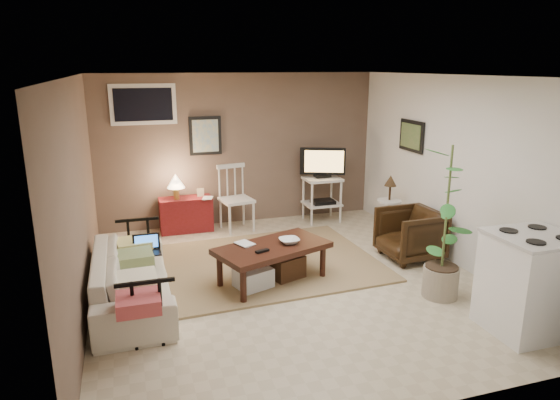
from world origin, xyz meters
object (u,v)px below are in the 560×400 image
object	(u,v)px
tv_stand	(322,183)
side_table	(389,199)
armchair	(410,232)
potted_plant	(446,217)
coffee_table	(272,261)
red_console	(185,211)
sofa	(131,270)
stove	(530,283)
spindle_chair	(236,200)

from	to	relation	value
tv_stand	side_table	bearing A→B (deg)	-58.31
armchair	potted_plant	world-z (taller)	potted_plant
coffee_table	red_console	size ratio (longest dim) A/B	1.59
sofa	potted_plant	size ratio (longest dim) A/B	1.14
potted_plant	stove	world-z (taller)	potted_plant
tv_stand	stove	world-z (taller)	tv_stand
coffee_table	red_console	world-z (taller)	red_console
potted_plant	tv_stand	bearing A→B (deg)	93.95
red_console	potted_plant	world-z (taller)	potted_plant
spindle_chair	side_table	bearing A→B (deg)	-26.25
coffee_table	side_table	size ratio (longest dim) A/B	1.54
red_console	armchair	bearing A→B (deg)	-36.84
coffee_table	stove	distance (m)	2.73
coffee_table	red_console	bearing A→B (deg)	108.10
spindle_chair	potted_plant	bearing A→B (deg)	-61.04
red_console	spindle_chair	world-z (taller)	spindle_chair
sofa	side_table	size ratio (longest dim) A/B	2.09
red_console	potted_plant	size ratio (longest dim) A/B	0.53
side_table	potted_plant	world-z (taller)	potted_plant
sofa	tv_stand	size ratio (longest dim) A/B	1.62
coffee_table	stove	xyz separation A→B (m)	(2.06, -1.78, 0.22)
side_table	potted_plant	distance (m)	2.04
tv_stand	stove	size ratio (longest dim) A/B	1.23
spindle_chair	armchair	world-z (taller)	spindle_chair
armchair	tv_stand	bearing A→B (deg)	-167.44
stove	spindle_chair	bearing A→B (deg)	117.48
sofa	tv_stand	bearing A→B (deg)	-55.06
coffee_table	sofa	world-z (taller)	sofa
side_table	sofa	bearing A→B (deg)	-163.50
sofa	side_table	world-z (taller)	side_table
red_console	stove	xyz separation A→B (m)	(2.79, -4.03, 0.17)
tv_stand	coffee_table	bearing A→B (deg)	-125.28
tv_stand	spindle_chair	bearing A→B (deg)	-179.47
coffee_table	stove	world-z (taller)	stove
red_console	side_table	distance (m)	3.12
side_table	stove	bearing A→B (deg)	-91.67
spindle_chair	tv_stand	size ratio (longest dim) A/B	0.83
red_console	stove	distance (m)	4.91
spindle_chair	potted_plant	xyz separation A→B (m)	(1.66, -3.00, 0.45)
tv_stand	potted_plant	distance (m)	3.03
sofa	red_console	distance (m)	2.45
red_console	tv_stand	bearing A→B (deg)	-3.65
coffee_table	stove	size ratio (longest dim) A/B	1.48
side_table	armchair	world-z (taller)	side_table
spindle_chair	stove	distance (m)	4.37
coffee_table	side_table	xyz separation A→B (m)	(2.14, 1.06, 0.31)
red_console	side_table	xyz separation A→B (m)	(2.88, -1.19, 0.27)
armchair	potted_plant	bearing A→B (deg)	-16.44
tv_stand	side_table	world-z (taller)	tv_stand
sofa	stove	distance (m)	4.04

